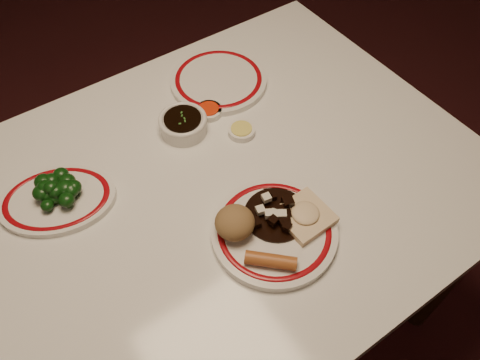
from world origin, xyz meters
name	(u,v)px	position (x,y,z in m)	size (l,w,h in m)	color
ground	(222,314)	(0.00, 0.00, 0.00)	(7.00, 7.00, 0.00)	black
dining_table	(213,209)	(0.00, 0.00, 0.66)	(1.20, 0.90, 0.75)	white
main_plate	(274,231)	(0.04, -0.17, 0.76)	(0.33, 0.33, 0.02)	silver
rice_mound	(235,223)	(-0.03, -0.13, 0.80)	(0.08, 0.08, 0.06)	olive
spring_roll	(271,261)	(-0.01, -0.23, 0.78)	(0.03, 0.03, 0.10)	#AA5D29
fried_wonton	(305,215)	(0.10, -0.19, 0.78)	(0.10, 0.10, 0.03)	beige
stirfry_heap	(277,214)	(0.06, -0.15, 0.78)	(0.13, 0.13, 0.03)	black
broccoli_plate	(57,200)	(-0.29, 0.15, 0.76)	(0.30, 0.28, 0.02)	silver
broccoli_pile	(55,189)	(-0.28, 0.15, 0.79)	(0.09, 0.10, 0.05)	#23471C
soy_bowl	(183,125)	(0.03, 0.17, 0.77)	(0.11, 0.11, 0.04)	silver
sweet_sour_dish	(209,111)	(0.11, 0.19, 0.76)	(0.06, 0.06, 0.02)	silver
mustard_dish	(241,131)	(0.14, 0.09, 0.76)	(0.06, 0.06, 0.02)	silver
far_plate	(219,80)	(0.19, 0.27, 0.76)	(0.30, 0.30, 0.02)	silver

